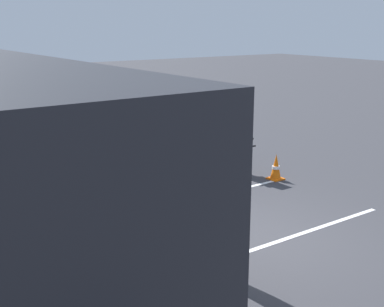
# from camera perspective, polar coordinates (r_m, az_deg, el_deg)

# --- Properties ---
(ground_plane) EXTENTS (80.00, 80.00, 0.00)m
(ground_plane) POSITION_cam_1_polar(r_m,az_deg,el_deg) (9.06, 5.38, -9.53)
(ground_plane) COLOR #38383D
(spectator_far_left) EXTENTS (0.58, 0.36, 1.76)m
(spectator_far_left) POSITION_cam_1_polar(r_m,az_deg,el_deg) (7.45, 2.62, -6.23)
(spectator_far_left) COLOR #473823
(spectator_far_left) RESTS_ON ground_plane
(spectator_left) EXTENTS (0.58, 0.37, 1.70)m
(spectator_left) POSITION_cam_1_polar(r_m,az_deg,el_deg) (8.06, -1.87, -4.88)
(spectator_left) COLOR black
(spectator_left) RESTS_ON ground_plane
(spectator_centre) EXTENTS (0.58, 0.38, 1.79)m
(spectator_centre) POSITION_cam_1_polar(r_m,az_deg,el_deg) (9.00, -5.24, -2.34)
(spectator_centre) COLOR black
(spectator_centre) RESTS_ON ground_plane
(spectator_right) EXTENTS (0.58, 0.36, 1.65)m
(spectator_right) POSITION_cam_1_polar(r_m,az_deg,el_deg) (9.93, -8.31, -1.43)
(spectator_right) COLOR black
(spectator_right) RESTS_ON ground_plane
(spectator_far_right) EXTENTS (0.57, 0.32, 1.74)m
(spectator_far_right) POSITION_cam_1_polar(r_m,az_deg,el_deg) (10.83, -11.17, 0.13)
(spectator_far_right) COLOR #473823
(spectator_far_right) RESTS_ON ground_plane
(parked_motorcycle_silver) EXTENTS (2.05, 0.58, 0.99)m
(parked_motorcycle_silver) POSITION_cam_1_polar(r_m,az_deg,el_deg) (11.21, -14.62, -2.54)
(parked_motorcycle_silver) COLOR black
(parked_motorcycle_silver) RESTS_ON ground_plane
(parked_motorcycle_dark) EXTENTS (2.05, 0.58, 0.99)m
(parked_motorcycle_dark) POSITION_cam_1_polar(r_m,az_deg,el_deg) (8.56, -8.41, -7.59)
(parked_motorcycle_dark) COLOR black
(parked_motorcycle_dark) RESTS_ON ground_plane
(stunt_motorcycle) EXTENTS (1.85, 0.58, 1.91)m
(stunt_motorcycle) POSITION_cam_1_polar(r_m,az_deg,el_deg) (12.72, 4.42, 2.60)
(stunt_motorcycle) COLOR black
(stunt_motorcycle) RESTS_ON ground_plane
(traffic_cone) EXTENTS (0.34, 0.34, 0.63)m
(traffic_cone) POSITION_cam_1_polar(r_m,az_deg,el_deg) (12.34, 9.51, -1.54)
(traffic_cone) COLOR orange
(traffic_cone) RESTS_ON ground_plane
(bay_line_c) EXTENTS (0.14, 4.58, 0.01)m
(bay_line_c) POSITION_cam_1_polar(r_m,az_deg,el_deg) (9.29, 11.62, -9.12)
(bay_line_c) COLOR white
(bay_line_c) RESTS_ON ground_plane
(bay_line_d) EXTENTS (0.14, 4.01, 0.01)m
(bay_line_d) POSITION_cam_1_polar(r_m,az_deg,el_deg) (11.07, 2.04, -4.88)
(bay_line_d) COLOR white
(bay_line_d) RESTS_ON ground_plane
(bay_line_e) EXTENTS (0.14, 4.49, 0.01)m
(bay_line_e) POSITION_cam_1_polar(r_m,az_deg,el_deg) (13.11, -4.66, -1.80)
(bay_line_e) COLOR white
(bay_line_e) RESTS_ON ground_plane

